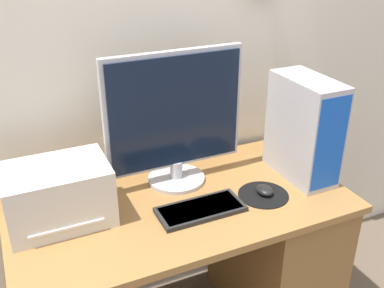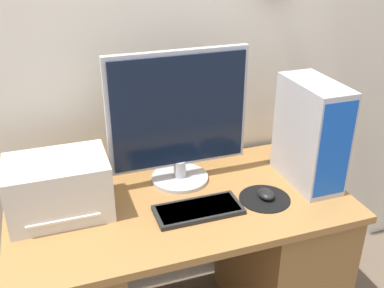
% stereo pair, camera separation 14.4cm
% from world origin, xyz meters
% --- Properties ---
extents(wall_back, '(6.40, 0.16, 2.70)m').
position_xyz_m(wall_back, '(0.01, 0.72, 1.36)').
color(wall_back, silver).
rests_on(wall_back, ground_plane).
extents(desk, '(1.30, 0.66, 0.75)m').
position_xyz_m(desk, '(0.00, 0.33, 0.39)').
color(desk, olive).
rests_on(desk, ground_plane).
extents(monitor, '(0.57, 0.24, 0.55)m').
position_xyz_m(monitor, '(0.04, 0.49, 1.03)').
color(monitor, '#B7B7BC').
rests_on(monitor, desk).
extents(keyboard, '(0.33, 0.15, 0.02)m').
position_xyz_m(keyboard, '(0.04, 0.24, 0.76)').
color(keyboard, black).
rests_on(keyboard, desk).
extents(mousepad, '(0.20, 0.20, 0.00)m').
position_xyz_m(mousepad, '(0.31, 0.24, 0.75)').
color(mousepad, black).
rests_on(mousepad, desk).
extents(mouse, '(0.06, 0.08, 0.03)m').
position_xyz_m(mouse, '(0.32, 0.24, 0.77)').
color(mouse, black).
rests_on(mouse, mousepad).
extents(computer_tower, '(0.16, 0.33, 0.43)m').
position_xyz_m(computer_tower, '(0.54, 0.32, 0.96)').
color(computer_tower, '#B2B2B7').
rests_on(computer_tower, desk).
extents(printer, '(0.36, 0.26, 0.22)m').
position_xyz_m(printer, '(-0.44, 0.40, 0.86)').
color(printer, beige).
rests_on(printer, desk).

